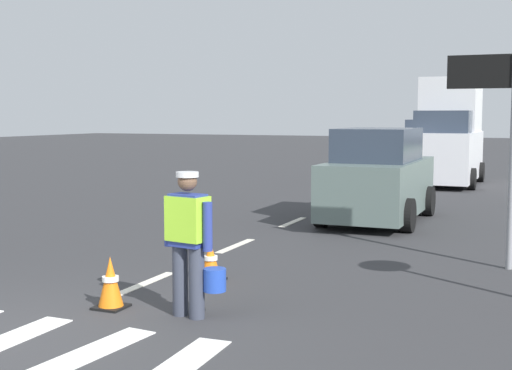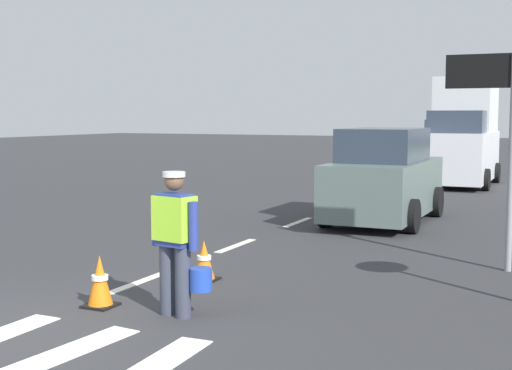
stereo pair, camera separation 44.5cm
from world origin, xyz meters
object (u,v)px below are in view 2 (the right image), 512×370
Objects in this scene: traffic_cone_near at (100,281)px; car_oncoming_third at (441,138)px; road_worker at (177,236)px; lane_direction_sign at (496,108)px; traffic_cone_far at (204,261)px; car_outgoing_ahead at (384,179)px; delivery_truck at (462,136)px.

car_oncoming_third is at bearing 93.65° from traffic_cone_near.
road_worker is 0.39× the size of car_oncoming_third.
traffic_cone_far is at bearing -145.66° from lane_direction_sign.
car_oncoming_third reaches higher than road_worker.
car_outgoing_ahead is at bearing 124.08° from lane_direction_sign.
traffic_cone_far is 0.13× the size of car_oncoming_third.
car_outgoing_ahead is at bearing -91.59° from delivery_truck.
delivery_truck is at bearing 84.62° from traffic_cone_near.
road_worker is 5.28m from lane_direction_sign.
delivery_truck is at bearing 100.53° from lane_direction_sign.
road_worker is at bearing -91.88° from delivery_truck.
traffic_cone_far is (-0.57, 1.67, -0.65)m from road_worker.
road_worker is 2.94× the size of traffic_cone_far.
traffic_cone_near is at bearing -95.38° from delivery_truck.
road_worker reaches higher than traffic_cone_near.
car_oncoming_third is (-6.26, 30.67, -1.46)m from lane_direction_sign.
traffic_cone_far is at bearing -94.21° from delivery_truck.
traffic_cone_far is (-3.56, -2.43, -2.13)m from lane_direction_sign.
road_worker is 1.88m from traffic_cone_far.
delivery_truck is (0.56, 17.13, 0.68)m from road_worker.
car_outgoing_ahead is (1.37, 8.10, 0.63)m from traffic_cone_near.
road_worker is 1.22m from traffic_cone_near.
road_worker is at bearing -92.21° from car_outgoing_ahead.
car_oncoming_third is at bearing 95.38° from road_worker.
lane_direction_sign is 4.99m from car_outgoing_ahead.
lane_direction_sign is 6.15m from traffic_cone_near.
delivery_truck reaches higher than road_worker.
road_worker is at bearing 2.55° from traffic_cone_near.
lane_direction_sign is at bearing -78.46° from car_oncoming_third.
delivery_truck reaches higher than car_outgoing_ahead.
car_oncoming_third is at bearing 101.54° from lane_direction_sign.
delivery_truck is 1.08× the size of car_oncoming_third.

